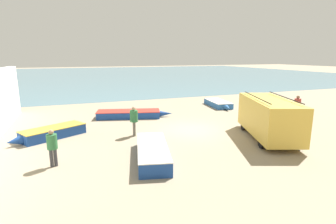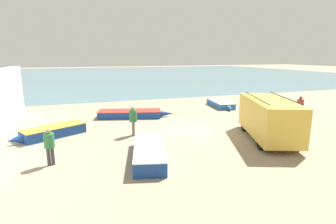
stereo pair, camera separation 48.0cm
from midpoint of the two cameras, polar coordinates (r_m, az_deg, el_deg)
ground_plane at (r=16.42m, az=5.90°, el=-3.95°), size 200.00×200.00×0.00m
sea_water at (r=66.79m, az=-13.23°, el=7.96°), size 120.00×80.00×0.01m
parked_van at (r=15.43m, az=21.84°, el=-1.12°), size 3.69×5.64×2.36m
fishing_rowboat_0 at (r=12.05m, az=-3.01°, el=-8.39°), size 2.23×4.98×0.63m
fishing_rowboat_1 at (r=24.26m, az=12.00°, el=1.73°), size 1.89×4.24×0.51m
fishing_rowboat_2 at (r=19.82m, az=-7.18°, el=-0.39°), size 5.66×2.63×0.52m
fishing_rowboat_3 at (r=16.27m, az=-23.30°, el=-3.99°), size 4.05×2.79×0.59m
fisherman_0 at (r=21.12m, az=27.39°, el=1.23°), size 0.45×0.45×1.72m
fisherman_1 at (r=11.95m, az=-23.36°, el=-6.31°), size 0.42×0.42×1.60m
fisherman_2 at (r=15.11m, az=-6.70°, el=-1.33°), size 0.45×0.45×1.73m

